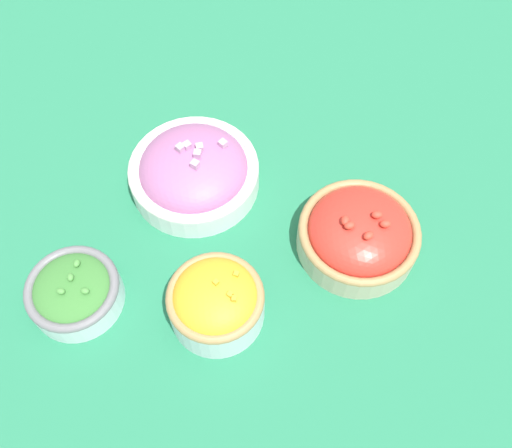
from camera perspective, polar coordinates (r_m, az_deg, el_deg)
name	(u,v)px	position (r m, az deg, el deg)	size (l,w,h in m)	color
ground_plane	(256,235)	(0.77, 0.00, -1.13)	(3.00, 3.00, 0.00)	#23704C
bowl_cherry_tomatoes	(359,234)	(0.74, 10.24, -0.97)	(0.16, 0.16, 0.08)	beige
bowl_red_onion	(194,171)	(0.79, -6.23, 5.29)	(0.18, 0.18, 0.08)	white
bowl_squash	(216,301)	(0.68, -4.04, -7.72)	(0.12, 0.12, 0.08)	silver
bowl_broccoli	(74,291)	(0.74, -17.75, -6.42)	(0.12, 0.12, 0.06)	silver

